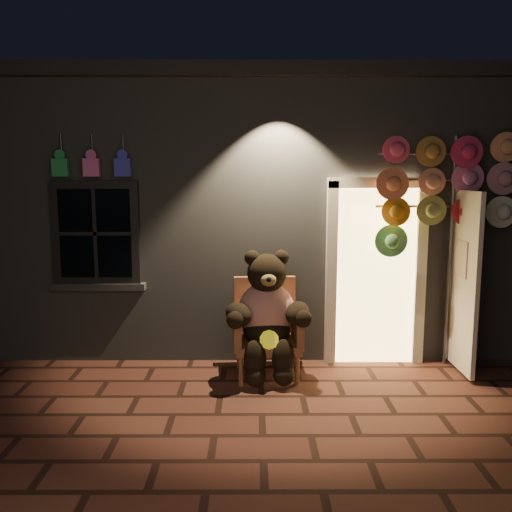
{
  "coord_description": "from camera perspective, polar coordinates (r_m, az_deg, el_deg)",
  "views": [
    {
      "loc": [
        -0.07,
        -4.78,
        2.22
      ],
      "look_at": [
        -0.05,
        1.0,
        1.35
      ],
      "focal_mm": 38.0,
      "sensor_mm": 36.0,
      "label": 1
    }
  ],
  "objects": [
    {
      "name": "teddy_bear",
      "position": [
        5.92,
        1.17,
        -6.17
      ],
      "size": [
        1.01,
        0.8,
        1.39
      ],
      "rotation": [
        0.0,
        0.0,
        0.06
      ],
      "color": "red",
      "rests_on": "ground"
    },
    {
      "name": "shop_building",
      "position": [
        8.79,
        0.27,
        5.4
      ],
      "size": [
        7.3,
        5.95,
        3.51
      ],
      "color": "slate",
      "rests_on": "ground"
    },
    {
      "name": "ground",
      "position": [
        5.28,
        0.63,
        -16.34
      ],
      "size": [
        60.0,
        60.0,
        0.0
      ],
      "primitive_type": "plane",
      "color": "brown",
      "rests_on": "ground"
    },
    {
      "name": "hat_rack",
      "position": [
        6.42,
        19.19,
        6.89
      ],
      "size": [
        1.54,
        0.22,
        2.67
      ],
      "color": "#59595E",
      "rests_on": "ground"
    },
    {
      "name": "wicker_armchair",
      "position": [
        6.1,
        1.08,
        -7.5
      ],
      "size": [
        0.78,
        0.71,
        1.07
      ],
      "rotation": [
        0.0,
        0.0,
        0.06
      ],
      "color": "brown",
      "rests_on": "ground"
    }
  ]
}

